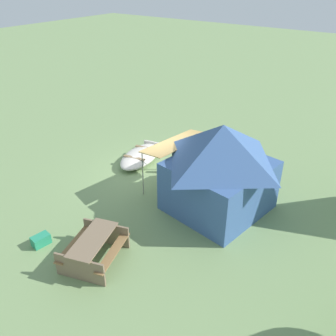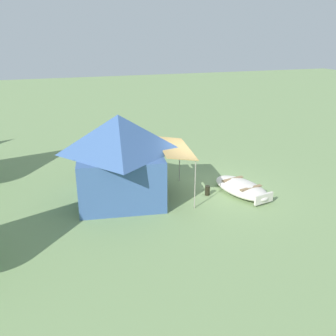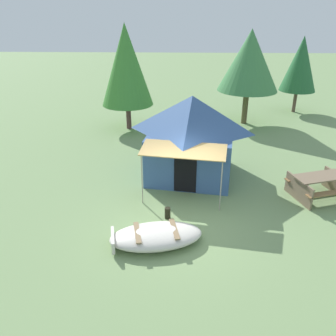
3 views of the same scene
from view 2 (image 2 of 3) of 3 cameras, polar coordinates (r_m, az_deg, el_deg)
ground_plane at (r=14.09m, az=5.55°, el=-3.39°), size 80.00×80.00×0.00m
beached_rowboat at (r=13.92m, az=11.19°, el=-2.97°), size 2.71×1.73×0.44m
canvas_cabin_tent at (r=12.89m, az=-7.39°, el=1.77°), size 3.63×4.39×3.03m
picnic_table at (r=17.48m, az=-5.27°, el=2.98°), size 2.07×1.88×0.78m
cooler_box at (r=18.48m, az=-0.28°, el=2.96°), size 0.56×0.40×0.31m
fuel_can at (r=13.62m, az=6.06°, el=-3.45°), size 0.25×0.25×0.35m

